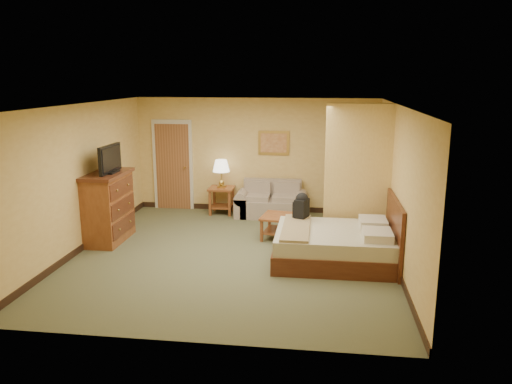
% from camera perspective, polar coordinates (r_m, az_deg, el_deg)
% --- Properties ---
extents(floor, '(6.00, 6.00, 0.00)m').
position_cam_1_polar(floor, '(8.86, -2.57, -7.16)').
color(floor, '#515436').
rests_on(floor, ground).
extents(ceiling, '(6.00, 6.00, 0.00)m').
position_cam_1_polar(ceiling, '(8.33, -2.75, 9.88)').
color(ceiling, white).
rests_on(ceiling, back_wall).
extents(back_wall, '(5.50, 0.02, 2.60)m').
position_cam_1_polar(back_wall, '(11.42, -0.03, 4.19)').
color(back_wall, '#D9B05C').
rests_on(back_wall, floor).
extents(left_wall, '(0.02, 6.00, 2.60)m').
position_cam_1_polar(left_wall, '(9.37, -19.45, 1.49)').
color(left_wall, '#D9B05C').
rests_on(left_wall, floor).
extents(right_wall, '(0.02, 6.00, 2.60)m').
position_cam_1_polar(right_wall, '(8.47, 15.99, 0.56)').
color(right_wall, '#D9B05C').
rests_on(right_wall, floor).
extents(partition, '(1.20, 0.15, 2.60)m').
position_cam_1_polar(partition, '(9.30, 11.52, 1.89)').
color(partition, '#D9B05C').
rests_on(partition, floor).
extents(door, '(0.94, 0.16, 2.10)m').
position_cam_1_polar(door, '(11.84, -9.47, 3.01)').
color(door, beige).
rests_on(door, floor).
extents(baseboard, '(5.50, 0.02, 0.12)m').
position_cam_1_polar(baseboard, '(11.66, -0.03, -1.85)').
color(baseboard, black).
rests_on(baseboard, floor).
extents(loveseat, '(1.59, 0.74, 0.81)m').
position_cam_1_polar(loveseat, '(11.16, 1.78, -1.47)').
color(loveseat, gray).
rests_on(loveseat, floor).
extents(side_table, '(0.55, 0.55, 0.61)m').
position_cam_1_polar(side_table, '(11.37, -3.95, -0.49)').
color(side_table, brown).
rests_on(side_table, floor).
extents(table_lamp, '(0.38, 0.38, 0.63)m').
position_cam_1_polar(table_lamp, '(11.23, -4.00, 2.92)').
color(table_lamp, '#B89A43').
rests_on(table_lamp, side_table).
extents(coffee_table, '(0.80, 0.80, 0.45)m').
position_cam_1_polar(coffee_table, '(9.64, 2.86, -3.44)').
color(coffee_table, brown).
rests_on(coffee_table, floor).
extents(wall_picture, '(0.70, 0.04, 0.55)m').
position_cam_1_polar(wall_picture, '(11.30, 2.04, 5.63)').
color(wall_picture, '#B78E3F').
rests_on(wall_picture, back_wall).
extents(dresser, '(0.65, 1.24, 1.32)m').
position_cam_1_polar(dresser, '(9.79, -16.55, -1.63)').
color(dresser, brown).
rests_on(dresser, floor).
extents(tv, '(0.22, 0.85, 0.52)m').
position_cam_1_polar(tv, '(9.57, -16.35, 3.56)').
color(tv, black).
rests_on(tv, dresser).
extents(bed, '(2.02, 1.72, 1.11)m').
position_cam_1_polar(bed, '(8.55, 9.45, -5.94)').
color(bed, '#441D10').
rests_on(bed, floor).
extents(backpack, '(0.28, 0.34, 0.50)m').
position_cam_1_polar(backpack, '(8.96, 5.26, -1.56)').
color(backpack, black).
rests_on(backpack, bed).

